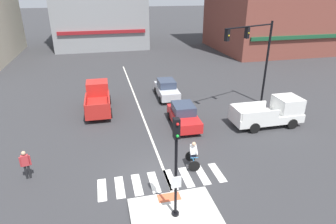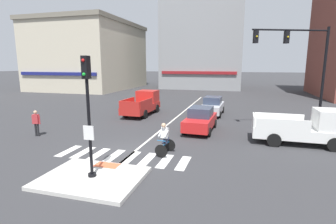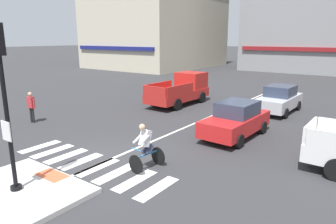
{
  "view_description": "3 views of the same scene",
  "coord_description": "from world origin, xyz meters",
  "px_view_note": "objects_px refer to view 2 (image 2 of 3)",
  "views": [
    {
      "loc": [
        -2.63,
        -12.55,
        9.39
      ],
      "look_at": [
        1.44,
        4.19,
        1.87
      ],
      "focal_mm": 30.53,
      "sensor_mm": 36.0,
      "label": 1
    },
    {
      "loc": [
        5.51,
        -11.45,
        4.53
      ],
      "look_at": [
        1.33,
        3.28,
        1.67
      ],
      "focal_mm": 27.26,
      "sensor_mm": 36.0,
      "label": 2
    },
    {
      "loc": [
        8.37,
        -7.09,
        4.47
      ],
      "look_at": [
        -0.12,
        4.61,
        0.94
      ],
      "focal_mm": 32.6,
      "sensor_mm": 36.0,
      "label": 3
    }
  ],
  "objects_px": {
    "car_silver_eastbound_far": "(212,106)",
    "car_red_eastbound_mid": "(200,119)",
    "signal_pole": "(88,106)",
    "pickup_truck_white_cross_right": "(309,128)",
    "pickup_truck_red_westbound_far": "(143,104)",
    "pedestrian_at_curb_left": "(36,121)",
    "cyclist": "(165,138)",
    "traffic_light_mast": "(303,60)"
  },
  "relations": [
    {
      "from": "signal_pole",
      "to": "car_red_eastbound_mid",
      "type": "height_order",
      "value": "signal_pole"
    },
    {
      "from": "traffic_light_mast",
      "to": "cyclist",
      "type": "height_order",
      "value": "traffic_light_mast"
    },
    {
      "from": "pickup_truck_red_westbound_far",
      "to": "pickup_truck_white_cross_right",
      "type": "height_order",
      "value": "same"
    },
    {
      "from": "cyclist",
      "to": "car_silver_eastbound_far",
      "type": "bearing_deg",
      "value": 84.04
    },
    {
      "from": "car_silver_eastbound_far",
      "to": "car_red_eastbound_mid",
      "type": "xyz_separation_m",
      "value": [
        -0.17,
        -6.06,
        0.0
      ]
    },
    {
      "from": "cyclist",
      "to": "pickup_truck_white_cross_right",
      "type": "bearing_deg",
      "value": 27.31
    },
    {
      "from": "pedestrian_at_curb_left",
      "to": "cyclist",
      "type": "bearing_deg",
      "value": -6.8
    },
    {
      "from": "car_red_eastbound_mid",
      "to": "traffic_light_mast",
      "type": "bearing_deg",
      "value": 17.83
    },
    {
      "from": "traffic_light_mast",
      "to": "car_silver_eastbound_far",
      "type": "relative_size",
      "value": 1.68
    },
    {
      "from": "car_red_eastbound_mid",
      "to": "car_silver_eastbound_far",
      "type": "bearing_deg",
      "value": 88.38
    },
    {
      "from": "pedestrian_at_curb_left",
      "to": "pickup_truck_white_cross_right",
      "type": "bearing_deg",
      "value": 9.63
    },
    {
      "from": "car_silver_eastbound_far",
      "to": "car_red_eastbound_mid",
      "type": "distance_m",
      "value": 6.06
    },
    {
      "from": "signal_pole",
      "to": "pickup_truck_red_westbound_far",
      "type": "xyz_separation_m",
      "value": [
        -3.04,
        13.43,
        -2.0
      ]
    },
    {
      "from": "car_silver_eastbound_far",
      "to": "pickup_truck_red_westbound_far",
      "type": "xyz_separation_m",
      "value": [
        -6.19,
        -1.42,
        0.17
      ]
    },
    {
      "from": "signal_pole",
      "to": "pickup_truck_white_cross_right",
      "type": "relative_size",
      "value": 0.92
    },
    {
      "from": "signal_pole",
      "to": "pickup_truck_white_cross_right",
      "type": "height_order",
      "value": "signal_pole"
    },
    {
      "from": "car_red_eastbound_mid",
      "to": "pickup_truck_white_cross_right",
      "type": "xyz_separation_m",
      "value": [
        6.38,
        -1.42,
        0.17
      ]
    },
    {
      "from": "pickup_truck_red_westbound_far",
      "to": "car_silver_eastbound_far",
      "type": "bearing_deg",
      "value": 12.88
    },
    {
      "from": "traffic_light_mast",
      "to": "cyclist",
      "type": "xyz_separation_m",
      "value": [
        -7.48,
        -7.31,
        -3.97
      ]
    },
    {
      "from": "signal_pole",
      "to": "traffic_light_mast",
      "type": "height_order",
      "value": "traffic_light_mast"
    },
    {
      "from": "cyclist",
      "to": "pedestrian_at_curb_left",
      "type": "distance_m",
      "value": 8.93
    },
    {
      "from": "car_red_eastbound_mid",
      "to": "pedestrian_at_curb_left",
      "type": "xyz_separation_m",
      "value": [
        -9.88,
        -4.18,
        0.17
      ]
    },
    {
      "from": "car_red_eastbound_mid",
      "to": "cyclist",
      "type": "bearing_deg",
      "value": -100.89
    },
    {
      "from": "traffic_light_mast",
      "to": "cyclist",
      "type": "distance_m",
      "value": 11.19
    },
    {
      "from": "signal_pole",
      "to": "traffic_light_mast",
      "type": "distance_m",
      "value": 14.52
    },
    {
      "from": "pickup_truck_white_cross_right",
      "to": "pickup_truck_red_westbound_far",
      "type": "bearing_deg",
      "value": 153.96
    },
    {
      "from": "cyclist",
      "to": "pedestrian_at_curb_left",
      "type": "xyz_separation_m",
      "value": [
        -8.87,
        1.06,
        0.11
      ]
    },
    {
      "from": "pickup_truck_red_westbound_far",
      "to": "pedestrian_at_curb_left",
      "type": "bearing_deg",
      "value": -113.63
    },
    {
      "from": "car_silver_eastbound_far",
      "to": "pickup_truck_red_westbound_far",
      "type": "distance_m",
      "value": 6.35
    },
    {
      "from": "car_silver_eastbound_far",
      "to": "car_red_eastbound_mid",
      "type": "height_order",
      "value": "same"
    },
    {
      "from": "car_silver_eastbound_far",
      "to": "pickup_truck_white_cross_right",
      "type": "relative_size",
      "value": 0.81
    },
    {
      "from": "signal_pole",
      "to": "pickup_truck_white_cross_right",
      "type": "xyz_separation_m",
      "value": [
        9.36,
        7.37,
        -2.0
      ]
    },
    {
      "from": "car_silver_eastbound_far",
      "to": "pickup_truck_white_cross_right",
      "type": "bearing_deg",
      "value": -50.28
    },
    {
      "from": "pickup_truck_red_westbound_far",
      "to": "pickup_truck_white_cross_right",
      "type": "xyz_separation_m",
      "value": [
        12.4,
        -6.06,
        0.0
      ]
    },
    {
      "from": "pickup_truck_white_cross_right",
      "to": "cyclist",
      "type": "height_order",
      "value": "pickup_truck_white_cross_right"
    },
    {
      "from": "car_silver_eastbound_far",
      "to": "pedestrian_at_curb_left",
      "type": "bearing_deg",
      "value": -134.48
    },
    {
      "from": "car_silver_eastbound_far",
      "to": "cyclist",
      "type": "distance_m",
      "value": 11.35
    },
    {
      "from": "car_silver_eastbound_far",
      "to": "car_red_eastbound_mid",
      "type": "relative_size",
      "value": 1.0
    },
    {
      "from": "traffic_light_mast",
      "to": "pickup_truck_red_westbound_far",
      "type": "height_order",
      "value": "traffic_light_mast"
    },
    {
      "from": "traffic_light_mast",
      "to": "car_red_eastbound_mid",
      "type": "bearing_deg",
      "value": -162.17
    },
    {
      "from": "pedestrian_at_curb_left",
      "to": "signal_pole",
      "type": "bearing_deg",
      "value": -33.75
    },
    {
      "from": "car_red_eastbound_mid",
      "to": "pickup_truck_white_cross_right",
      "type": "relative_size",
      "value": 0.81
    }
  ]
}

